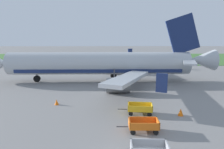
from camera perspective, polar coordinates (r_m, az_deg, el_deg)
The scene contains 7 objects.
grass_strip at distance 65.34m, azimuth 1.05°, elevation 4.39°, with size 220.00×28.00×0.06m, color #477A38.
airplane at distance 34.85m, azimuth -1.89°, elevation 2.95°, with size 37.53×30.30×11.34m.
baggage_cart_fourth_in_row at distance 18.29m, azimuth 8.60°, elevation -13.53°, with size 3.56×1.45×1.07m.
baggage_cart_far_end at distance 21.87m, azimuth 7.64°, elevation -9.17°, with size 3.61×1.65×1.07m.
traffic_cone_near_plane at distance 22.45m, azimuth 18.32°, elevation -9.76°, with size 0.56×0.56×0.74m, color orange.
traffic_cone_mid_apron at distance 25.18m, azimuth -14.95°, elevation -7.33°, with size 0.48×0.48×0.63m, color orange.
traffic_cone_by_carts at distance 23.35m, azimuth 5.11°, elevation -8.45°, with size 0.50×0.50×0.66m, color orange.
Camera 1 is at (-1.91, -11.31, 8.36)m, focal length 33.35 mm.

